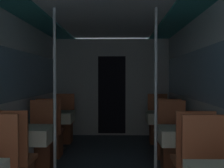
{
  "coord_description": "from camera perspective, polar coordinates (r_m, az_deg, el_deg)",
  "views": [
    {
      "loc": [
        0.2,
        -1.49,
        1.36
      ],
      "look_at": [
        0.08,
        2.71,
        1.26
      ],
      "focal_mm": 50.0,
      "sensor_mm": 36.0,
      "label": 1
    }
  ],
  "objects": [
    {
      "name": "wall_left",
      "position": [
        4.52,
        -18.54,
        -1.24
      ],
      "size": [
        0.05,
        8.31,
        2.25
      ],
      "color": "silver",
      "rests_on": "ground_plane"
    },
    {
      "name": "wall_right",
      "position": [
        4.4,
        16.76,
        -1.3
      ],
      "size": [
        0.05,
        8.31,
        2.25
      ],
      "color": "silver",
      "rests_on": "ground_plane"
    },
    {
      "name": "ceiling_panel",
      "position": [
        4.35,
        -1.14,
        13.65
      ],
      "size": [
        2.71,
        8.31,
        0.07
      ],
      "color": "white",
      "rests_on": "wall_left"
    },
    {
      "name": "bulkhead_far",
      "position": [
        7.3,
        -0.03,
        -0.61
      ],
      "size": [
        2.66,
        0.09,
        2.25
      ],
      "color": "#A8A8A3",
      "rests_on": "ground_plane"
    },
    {
      "name": "dining_table_left_1",
      "position": [
        4.24,
        -14.86,
        -9.35
      ],
      "size": [
        0.58,
        0.58,
        0.71
      ],
      "color": "#4C4C51",
      "rests_on": "ground_plane"
    },
    {
      "name": "chair_left_far_1",
      "position": [
        4.86,
        -12.83,
        -11.3
      ],
      "size": [
        0.41,
        0.41,
        1.0
      ],
      "rotation": [
        0.0,
        0.0,
        3.14
      ],
      "color": "brown",
      "rests_on": "ground_plane"
    },
    {
      "name": "support_pole_left_1",
      "position": [
        4.1,
        -10.44,
        -2.02
      ],
      "size": [
        0.04,
        0.04,
        2.25
      ],
      "color": "silver",
      "rests_on": "ground_plane"
    },
    {
      "name": "dining_table_left_2",
      "position": [
        5.99,
        -9.92,
        -6.22
      ],
      "size": [
        0.58,
        0.58,
        0.71
      ],
      "color": "#4C4C51",
      "rests_on": "ground_plane"
    },
    {
      "name": "chair_left_near_2",
      "position": [
        5.46,
        -11.16,
        -9.89
      ],
      "size": [
        0.41,
        0.41,
        1.0
      ],
      "color": "brown",
      "rests_on": "ground_plane"
    },
    {
      "name": "chair_left_far_2",
      "position": [
        6.61,
        -8.88,
        -7.93
      ],
      "size": [
        0.41,
        0.41,
        1.0
      ],
      "rotation": [
        0.0,
        0.0,
        3.14
      ],
      "color": "brown",
      "rests_on": "ground_plane"
    },
    {
      "name": "dining_table_right_1",
      "position": [
        4.15,
        12.6,
        -9.57
      ],
      "size": [
        0.58,
        0.58,
        0.71
      ],
      "color": "#4C4C51",
      "rests_on": "ground_plane"
    },
    {
      "name": "chair_right_far_1",
      "position": [
        4.78,
        11.19,
        -11.5
      ],
      "size": [
        0.41,
        0.41,
        1.0
      ],
      "rotation": [
        0.0,
        0.0,
        3.14
      ],
      "color": "brown",
      "rests_on": "ground_plane"
    },
    {
      "name": "support_pole_right_1",
      "position": [
        4.03,
        8.01,
        -2.07
      ],
      "size": [
        0.04,
        0.04,
        2.25
      ],
      "color": "silver",
      "rests_on": "ground_plane"
    },
    {
      "name": "dining_table_right_2",
      "position": [
        5.93,
        9.19,
        -6.3
      ],
      "size": [
        0.58,
        0.58,
        0.71
      ],
      "color": "#4C4C51",
      "rests_on": "ground_plane"
    },
    {
      "name": "chair_right_near_2",
      "position": [
        5.39,
        10.04,
        -10.03
      ],
      "size": [
        0.41,
        0.41,
        1.0
      ],
      "color": "brown",
      "rests_on": "ground_plane"
    },
    {
      "name": "chair_right_far_2",
      "position": [
        6.55,
        8.48,
        -8.01
      ],
      "size": [
        0.41,
        0.41,
        1.0
      ],
      "rotation": [
        0.0,
        0.0,
        3.14
      ],
      "color": "brown",
      "rests_on": "ground_plane"
    }
  ]
}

